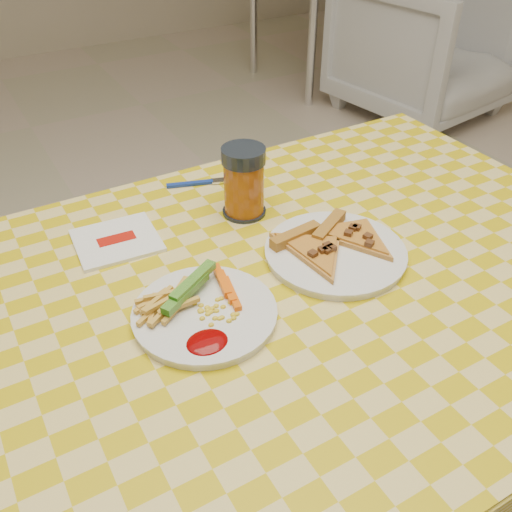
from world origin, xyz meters
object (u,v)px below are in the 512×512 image
object	(u,v)px
plate_left	(205,315)
plate_right	(335,253)
table	(284,315)
drink_glass	(244,182)
bg_chair	(429,39)

from	to	relation	value
plate_left	plate_right	size ratio (longest dim) A/B	0.90
table	plate_left	size ratio (longest dim) A/B	5.93
table	drink_glass	distance (m)	0.27
drink_glass	bg_chair	size ratio (longest dim) A/B	0.16
plate_right	drink_glass	bearing A→B (deg)	108.48
plate_left	bg_chair	world-z (taller)	bg_chair
plate_right	drink_glass	distance (m)	0.22
bg_chair	plate_right	bearing A→B (deg)	-147.12
plate_left	drink_glass	xyz separation A→B (m)	(0.20, 0.23, 0.06)
table	bg_chair	distance (m)	2.71
table	plate_left	world-z (taller)	plate_left
bg_chair	drink_glass	bearing A→B (deg)	-151.59
drink_glass	bg_chair	xyz separation A→B (m)	(2.01, 1.53, -0.40)
plate_left	drink_glass	bearing A→B (deg)	49.69
plate_left	bg_chair	distance (m)	2.84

